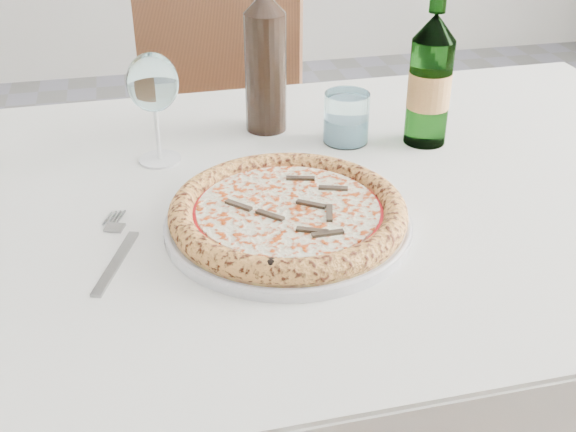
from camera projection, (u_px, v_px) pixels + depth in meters
name	position (u px, v px, depth m)	size (l,w,h in m)	color
dining_table	(273.00, 244.00, 1.08)	(1.50, 0.89, 0.76)	brown
chair_far	(209.00, 125.00, 1.83)	(0.57, 0.57, 0.93)	brown
plate	(288.00, 223.00, 0.95)	(0.33, 0.33, 0.02)	silver
pizza	(288.00, 212.00, 0.94)	(0.31, 0.31, 0.03)	tan
fork	(116.00, 251.00, 0.91)	(0.06, 0.20, 0.00)	gray
wine_glass	(153.00, 85.00, 1.07)	(0.08, 0.08, 0.17)	white
tumbler	(346.00, 121.00, 1.18)	(0.07, 0.07, 0.08)	white
beer_bottle	(430.00, 80.00, 1.15)	(0.07, 0.07, 0.27)	#3E7839
wine_bottle	(265.00, 60.00, 1.18)	(0.07, 0.07, 0.28)	black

